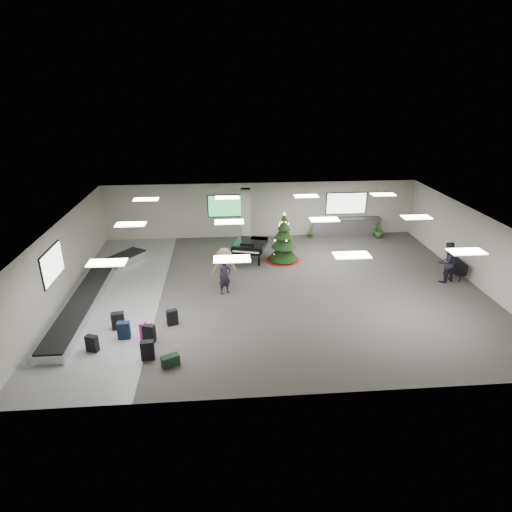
{
  "coord_description": "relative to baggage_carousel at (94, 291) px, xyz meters",
  "views": [
    {
      "loc": [
        -2.26,
        -16.91,
        8.5
      ],
      "look_at": [
        -0.8,
        1.0,
        1.17
      ],
      "focal_mm": 30.0,
      "sensor_mm": 36.0,
      "label": 1
    }
  ],
  "objects": [
    {
      "name": "suitcase_3",
      "position": [
        3.57,
        -2.64,
        0.09
      ],
      "size": [
        0.46,
        0.34,
        0.63
      ],
      "rotation": [
        0.0,
        0.0,
        0.33
      ],
      "color": "black",
      "rests_on": "ground"
    },
    {
      "name": "suitcase_1",
      "position": [
        2.88,
        -3.71,
        0.11
      ],
      "size": [
        0.46,
        0.33,
        0.67
      ],
      "rotation": [
        0.0,
        0.0,
        -0.28
      ],
      "color": "black",
      "rests_on": "ground"
    },
    {
      "name": "traveler_a",
      "position": [
        5.59,
        -0.21,
        0.58
      ],
      "size": [
        0.69,
        0.6,
        1.58
      ],
      "primitive_type": "imported",
      "rotation": [
        0.0,
        0.0,
        0.49
      ],
      "color": "black",
      "rests_on": "ground"
    },
    {
      "name": "suitcase_0",
      "position": [
        2.98,
        -4.76,
        0.12
      ],
      "size": [
        0.45,
        0.28,
        0.69
      ],
      "rotation": [
        0.0,
        0.0,
        0.08
      ],
      "color": "black",
      "rests_on": "ground"
    },
    {
      "name": "potted_plant_left",
      "position": [
        10.66,
        6.55,
        0.14
      ],
      "size": [
        0.5,
        0.48,
        0.71
      ],
      "primitive_type": "imported",
      "rotation": [
        0.0,
        0.0,
        0.62
      ],
      "color": "#143F18",
      "rests_on": "ground"
    },
    {
      "name": "christmas_tree",
      "position": [
        8.62,
        3.26,
        0.68
      ],
      "size": [
        1.82,
        1.82,
        2.6
      ],
      "color": "#6D0C09",
      "rests_on": "ground"
    },
    {
      "name": "pink_suitcase",
      "position": [
        2.74,
        -3.52,
        0.1
      ],
      "size": [
        0.45,
        0.32,
        0.65
      ],
      "rotation": [
        0.0,
        0.0,
        -0.25
      ],
      "color": "#D71C83",
      "rests_on": "ground"
    },
    {
      "name": "suitcase_8",
      "position": [
        1.61,
        -2.78,
        0.12
      ],
      "size": [
        0.49,
        0.32,
        0.69
      ],
      "rotation": [
        0.0,
        0.0,
        0.15
      ],
      "color": "black",
      "rests_on": "ground"
    },
    {
      "name": "bench",
      "position": [
        16.43,
        0.57,
        0.26
      ],
      "size": [
        0.55,
        1.36,
        0.84
      ],
      "rotation": [
        0.0,
        0.0,
        -0.08
      ],
      "color": "black",
      "rests_on": "ground"
    },
    {
      "name": "traveler_bench",
      "position": [
        15.6,
        0.17,
        0.74
      ],
      "size": [
        1.13,
        1.01,
        1.91
      ],
      "primitive_type": "imported",
      "rotation": [
        0.0,
        0.0,
        3.51
      ],
      "color": "black",
      "rests_on": "ground"
    },
    {
      "name": "navy_suitcase",
      "position": [
        1.96,
        -3.46,
        0.12
      ],
      "size": [
        0.43,
        0.26,
        0.68
      ],
      "rotation": [
        0.0,
        0.0,
        0.03
      ],
      "color": "black",
      "rests_on": "ground"
    },
    {
      "name": "traveler_b",
      "position": [
        5.6,
        0.52,
        0.69
      ],
      "size": [
        1.21,
        0.74,
        1.81
      ],
      "primitive_type": "imported",
      "rotation": [
        0.0,
        0.0,
        -0.06
      ],
      "color": "#7C6C4C",
      "rests_on": "ground"
    },
    {
      "name": "grand_piano",
      "position": [
        6.91,
        3.41,
        0.6
      ],
      "size": [
        2.0,
        2.32,
        1.14
      ],
      "rotation": [
        0.0,
        0.0,
        -0.28
      ],
      "color": "black",
      "rests_on": "ground"
    },
    {
      "name": "room_envelope",
      "position": [
        7.46,
        0.75,
        2.12
      ],
      "size": [
        18.02,
        14.02,
        3.21
      ],
      "color": "#A9A79B",
      "rests_on": "ground"
    },
    {
      "name": "green_duffel",
      "position": [
        3.76,
        -5.19,
        -0.03
      ],
      "size": [
        0.63,
        0.5,
        0.39
      ],
      "rotation": [
        0.0,
        0.0,
        0.45
      ],
      "color": "black",
      "rests_on": "ground"
    },
    {
      "name": "service_counter",
      "position": [
        12.84,
        6.73,
        0.33
      ],
      "size": [
        4.05,
        0.65,
        1.08
      ],
      "color": "silver",
      "rests_on": "ground"
    },
    {
      "name": "ground",
      "position": [
        7.84,
        0.08,
        -0.21
      ],
      "size": [
        18.0,
        18.0,
        0.0
      ],
      "primitive_type": "plane",
      "color": "#3D3B38",
      "rests_on": "ground"
    },
    {
      "name": "potted_plant_right",
      "position": [
        14.69,
        6.23,
        0.25
      ],
      "size": [
        0.6,
        0.6,
        0.92
      ],
      "primitive_type": "imported",
      "rotation": [
        0.0,
        0.0,
        1.76
      ],
      "color": "#143F18",
      "rests_on": "ground"
    },
    {
      "name": "suitcase_5",
      "position": [
        1.04,
        -4.17,
        0.09
      ],
      "size": [
        0.45,
        0.35,
        0.62
      ],
      "rotation": [
        0.0,
        0.0,
        -0.37
      ],
      "color": "black",
      "rests_on": "ground"
    },
    {
      "name": "baggage_carousel",
      "position": [
        0.0,
        0.0,
        0.0
      ],
      "size": [
        2.28,
        9.71,
        0.43
      ],
      "color": "silver",
      "rests_on": "ground"
    }
  ]
}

